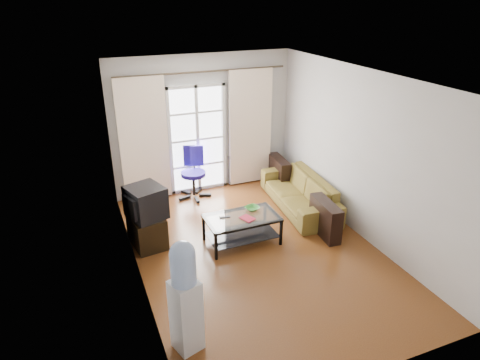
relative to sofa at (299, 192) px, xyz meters
name	(u,v)px	position (x,y,z in m)	size (l,w,h in m)	color
floor	(257,251)	(-1.35, -1.08, -0.30)	(5.20, 5.20, 0.00)	brown
ceiling	(260,77)	(-1.35, -1.08, 2.40)	(5.20, 5.20, 0.00)	white
wall_back	(203,124)	(-1.35, 1.52, 1.05)	(3.60, 0.02, 2.70)	beige
wall_front	(374,272)	(-1.35, -3.68, 1.05)	(3.60, 0.02, 2.70)	beige
wall_left	(132,192)	(-3.15, -1.08, 1.05)	(0.02, 5.20, 2.70)	beige
wall_right	(361,155)	(0.45, -1.08, 1.05)	(0.02, 5.20, 2.70)	beige
french_door	(198,139)	(-1.50, 1.46, 0.77)	(1.16, 0.06, 2.15)	white
curtain_rod	(203,72)	(-1.35, 1.42, 2.08)	(0.04, 0.04, 3.30)	#4C3F2D
curtain_left	(144,141)	(-2.55, 1.40, 0.90)	(0.90, 0.07, 2.35)	#FFE9CD
curtain_right	(250,128)	(-0.40, 1.40, 0.90)	(0.90, 0.07, 2.35)	#FFE9CD
radiator	(243,168)	(-0.55, 1.42, 0.03)	(0.64, 0.12, 0.64)	gray
sofa	(299,192)	(0.00, 0.00, 0.00)	(0.99, 2.13, 0.60)	brown
coffee_table	(242,226)	(-1.47, -0.76, 0.00)	(1.16, 0.66, 0.47)	silver
bowl	(252,208)	(-1.23, -0.60, 0.20)	(0.28, 0.28, 0.06)	#2E7D2D
book	(244,220)	(-1.50, -0.89, 0.18)	(0.24, 0.27, 0.02)	maroon
remote	(225,217)	(-1.74, -0.68, 0.18)	(0.17, 0.05, 0.02)	black
tv_stand	(147,230)	(-2.89, -0.23, -0.04)	(0.47, 0.70, 0.51)	black
crt_tv	(145,203)	(-2.89, -0.27, 0.46)	(0.66, 0.68, 0.50)	black
task_chair	(194,182)	(-1.69, 1.20, -0.01)	(0.87, 0.87, 0.99)	black
water_cooler	(185,295)	(-2.89, -2.58, 0.43)	(0.36, 0.36, 1.40)	silver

